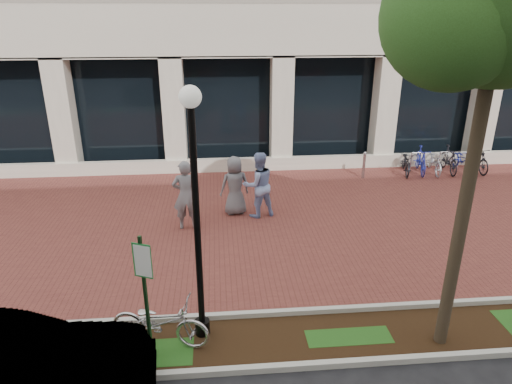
{
  "coord_description": "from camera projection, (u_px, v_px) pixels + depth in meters",
  "views": [
    {
      "loc": [
        -0.47,
        -12.04,
        5.7
      ],
      "look_at": [
        0.53,
        -0.8,
        1.21
      ],
      "focal_mm": 32.0,
      "sensor_mm": 36.0,
      "label": 1
    }
  ],
  "objects": [
    {
      "name": "ground",
      "position": [
        235.0,
        221.0,
        13.29
      ],
      "size": [
        120.0,
        120.0,
        0.0
      ],
      "primitive_type": "plane",
      "color": "black",
      "rests_on": "ground"
    },
    {
      "name": "brick_plaza",
      "position": [
        235.0,
        221.0,
        13.28
      ],
      "size": [
        40.0,
        9.0,
        0.01
      ],
      "primitive_type": "cube",
      "color": "brown",
      "rests_on": "ground"
    },
    {
      "name": "planting_strip",
      "position": [
        249.0,
        342.0,
        8.43
      ],
      "size": [
        40.0,
        1.5,
        0.01
      ],
      "primitive_type": "cube",
      "color": "black",
      "rests_on": "ground"
    },
    {
      "name": "curb_plaza_side",
      "position": [
        246.0,
        315.0,
        9.1
      ],
      "size": [
        40.0,
        0.12,
        0.12
      ],
      "primitive_type": "cube",
      "color": "#B7B7AC",
      "rests_on": "ground"
    },
    {
      "name": "curb_street_side",
      "position": [
        252.0,
        369.0,
        7.71
      ],
      "size": [
        40.0,
        0.12,
        0.12
      ],
      "primitive_type": "cube",
      "color": "#B7B7AC",
      "rests_on": "ground"
    },
    {
      "name": "parking_sign",
      "position": [
        144.0,
        284.0,
        7.5
      ],
      "size": [
        0.34,
        0.07,
        2.4
      ],
      "rotation": [
        0.0,
        0.0,
        -0.41
      ],
      "color": "#133518",
      "rests_on": "ground"
    },
    {
      "name": "lamppost",
      "position": [
        196.0,
        207.0,
        7.69
      ],
      "size": [
        0.36,
        0.36,
        4.66
      ],
      "color": "black",
      "rests_on": "ground"
    },
    {
      "name": "locked_bicycle",
      "position": [
        160.0,
        322.0,
        8.22
      ],
      "size": [
        1.94,
        1.1,
        0.97
      ],
      "primitive_type": "imported",
      "rotation": [
        0.0,
        0.0,
        1.31
      ],
      "color": "#BCBCC1",
      "rests_on": "ground"
    },
    {
      "name": "pedestrian_left",
      "position": [
        186.0,
        195.0,
        12.51
      ],
      "size": [
        0.73,
        0.48,
        1.99
      ],
      "primitive_type": "imported",
      "rotation": [
        0.0,
        0.0,
        3.14
      ],
      "color": "slate",
      "rests_on": "ground"
    },
    {
      "name": "pedestrian_mid",
      "position": [
        258.0,
        185.0,
        13.29
      ],
      "size": [
        1.14,
        1.0,
        1.97
      ],
      "primitive_type": "imported",
      "rotation": [
        0.0,
        0.0,
        3.44
      ],
      "color": "#889BCC",
      "rests_on": "ground"
    },
    {
      "name": "pedestrian_right",
      "position": [
        235.0,
        186.0,
        13.48
      ],
      "size": [
        0.97,
        0.74,
        1.78
      ],
      "primitive_type": "imported",
      "rotation": [
        0.0,
        0.0,
        3.36
      ],
      "color": "slate",
      "rests_on": "ground"
    },
    {
      "name": "bollard",
      "position": [
        364.0,
        165.0,
        16.51
      ],
      "size": [
        0.12,
        0.12,
        1.01
      ],
      "color": "#B2B3B7",
      "rests_on": "ground"
    },
    {
      "name": "bike_rack_cluster",
      "position": [
        441.0,
        160.0,
        17.15
      ],
      "size": [
        3.51,
        1.81,
        1.0
      ],
      "rotation": [
        0.0,
        0.0,
        -0.16
      ],
      "color": "black",
      "rests_on": "ground"
    }
  ]
}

